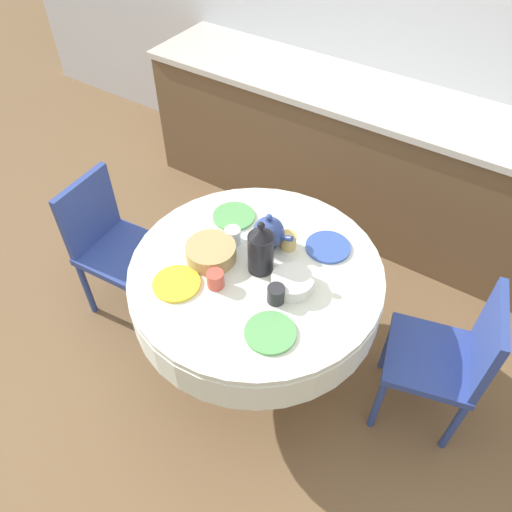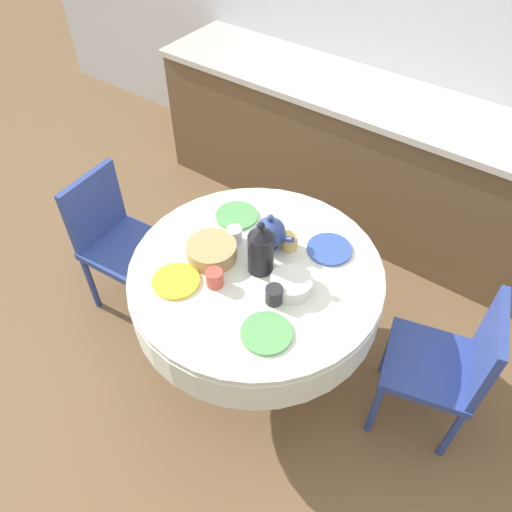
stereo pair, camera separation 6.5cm
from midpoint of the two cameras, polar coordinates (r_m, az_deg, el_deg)
The scene contains 18 objects.
ground_plane at distance 2.86m, azimuth 0.66°, elevation -11.67°, with size 12.00×12.00×0.00m, color brown.
wall_back at distance 3.33m, azimuth 20.42°, elevation 23.94°, with size 7.00×0.05×2.60m.
kitchen_counter at distance 3.42m, azimuth 14.86°, elevation 9.80°, with size 3.24×0.64×0.94m.
dining_table at distance 2.35m, azimuth 0.79°, elevation -3.53°, with size 1.17×1.17×0.76m.
chair_left at distance 2.44m, azimuth 21.90°, elevation -11.32°, with size 0.49×0.49×0.86m.
chair_right at distance 2.89m, azimuth -15.15°, elevation 2.10°, with size 0.43×0.43×0.86m.
plate_near_left at distance 2.22m, azimuth -8.29°, elevation -2.86°, with size 0.21×0.21×0.01m, color yellow.
cup_near_left at distance 2.17m, azimuth -3.90°, elevation -2.54°, with size 0.08×0.08×0.08m, color #CC4C3D.
plate_near_right at distance 2.03m, azimuth 2.13°, elevation -8.82°, with size 0.21×0.21×0.01m, color #5BA85B.
cup_near_right at distance 2.11m, azimuth 2.97°, elevation -4.48°, with size 0.08×0.08×0.08m, color #28282D.
plate_far_left at distance 2.50m, azimuth -1.46°, elevation 4.62°, with size 0.21×0.21×0.01m, color #5BA85B.
cup_far_left at distance 2.35m, azimuth -1.70°, elevation 2.40°, with size 0.08×0.08×0.08m, color white.
plate_far_right at distance 2.36m, azimuth 9.17°, elevation 0.76°, with size 0.21×0.21×0.01m, color #3856AD.
cup_far_right at distance 2.33m, azimuth 4.65°, elevation 1.61°, with size 0.08×0.08×0.08m, color #DBB766.
coffee_carafe at distance 2.17m, azimuth 1.41°, elevation 0.71°, with size 0.12×0.12×0.28m.
teapot at distance 2.30m, azimuth 2.45°, elevation 2.69°, with size 0.20×0.15×0.19m.
bread_basket at distance 2.29m, azimuth -4.27°, elevation 0.58°, with size 0.23×0.23×0.08m, color tan.
fruit_bowl at distance 2.16m, azimuth 4.91°, elevation -3.18°, with size 0.19×0.19×0.06m, color silver.
Camera 2 is at (0.89, -1.23, 2.43)m, focal length 35.00 mm.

